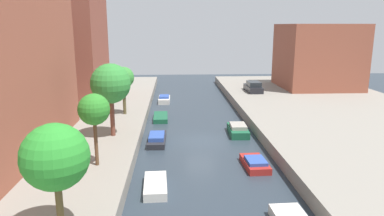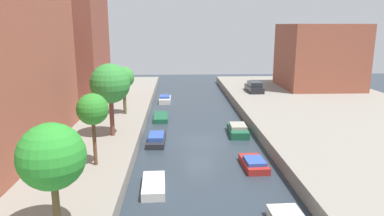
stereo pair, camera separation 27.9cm
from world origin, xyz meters
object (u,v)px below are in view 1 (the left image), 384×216
Objects in this scene: low_block_right at (318,56)px; street_tree_2 at (111,84)px; moored_boat_right_3 at (238,130)px; moored_boat_left_4 at (164,99)px; moored_boat_left_2 at (157,139)px; street_tree_3 at (123,78)px; apartment_tower_far at (56,5)px; street_tree_1 at (94,110)px; street_tree_0 at (55,157)px; parked_car at (253,87)px; moored_boat_left_3 at (161,117)px; moored_boat_left_1 at (155,186)px; moored_boat_right_2 at (255,163)px.

low_block_right is 1.75× the size of street_tree_2.
low_block_right is 2.74× the size of moored_boat_right_3.
low_block_right reaches higher than moored_boat_right_3.
low_block_right is 3.00× the size of moored_boat_left_4.
street_tree_3 is at bearing 119.13° from moored_boat_left_2.
street_tree_3 is 12.15m from moored_boat_right_3.
street_tree_1 is at bearing -69.04° from apartment_tower_far.
street_tree_0 is at bearing -90.00° from street_tree_2.
street_tree_0 is 1.11× the size of parked_car.
apartment_tower_far is 2.17× the size of low_block_right.
street_tree_0 is at bearing -98.94° from moored_boat_left_3.
moored_boat_left_4 is at bearing 77.87° from street_tree_2.
street_tree_1 is 1.07× the size of parked_car.
low_block_right reaches higher than moored_boat_left_1.
street_tree_2 is at bearing -129.65° from parked_car.
street_tree_0 is at bearing -90.00° from street_tree_3.
low_block_right reaches higher than street_tree_0.
moored_boat_left_1 is at bearing -113.92° from parked_car.
moored_boat_right_3 is (10.62, 2.99, -4.76)m from street_tree_2.
street_tree_3 is at bearing 90.00° from street_tree_0.
apartment_tower_far is 25.96m from street_tree_1.
street_tree_1 is (8.91, -23.24, -7.36)m from apartment_tower_far.
street_tree_0 is (8.91, -30.65, -7.59)m from apartment_tower_far.
moored_boat_right_3 is (0.19, 7.69, 0.11)m from moored_boat_right_2.
street_tree_1 is at bearing -98.96° from moored_boat_left_4.
street_tree_0 is 1.29× the size of moored_boat_right_3.
street_tree_1 is 5.91m from moored_boat_left_1.
moored_boat_left_1 is at bearing -89.21° from moored_boat_left_3.
street_tree_1 reaches higher than moored_boat_left_3.
street_tree_3 is 16.05m from moored_boat_left_1.
parked_car is at bearing 58.11° from street_tree_1.
street_tree_0 reaches higher than moored_boat_right_3.
street_tree_0 is at bearing -73.80° from apartment_tower_far.
low_block_right is at bearing 17.56° from parked_car.
street_tree_3 is (8.91, -9.88, -7.35)m from apartment_tower_far.
moored_boat_left_1 is 12.84m from moored_boat_right_3.
moored_boat_left_2 is at bearing 91.91° from moored_boat_left_1.
parked_car reaches higher than moored_boat_left_2.
apartment_tower_far is 26.67m from moored_boat_right_3.
apartment_tower_far is 4.78× the size of street_tree_1.
moored_boat_left_4 is (-21.42, -4.63, -5.01)m from low_block_right.
apartment_tower_far is at bearing -172.19° from low_block_right.
moored_boat_right_3 is (10.62, -4.17, -4.17)m from street_tree_3.
moored_boat_left_2 is (3.42, -6.13, -4.25)m from street_tree_3.
moored_boat_left_2 is (3.42, 7.23, -4.24)m from street_tree_1.
moored_boat_right_3 is at bearing -21.46° from street_tree_3.
street_tree_1 is (-0.00, 7.41, 0.22)m from street_tree_0.
moored_boat_right_3 is at bearing -127.72° from low_block_right.
moored_boat_left_2 is at bearing 64.73° from street_tree_1.
street_tree_1 is at bearing -139.12° from moored_boat_right_3.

